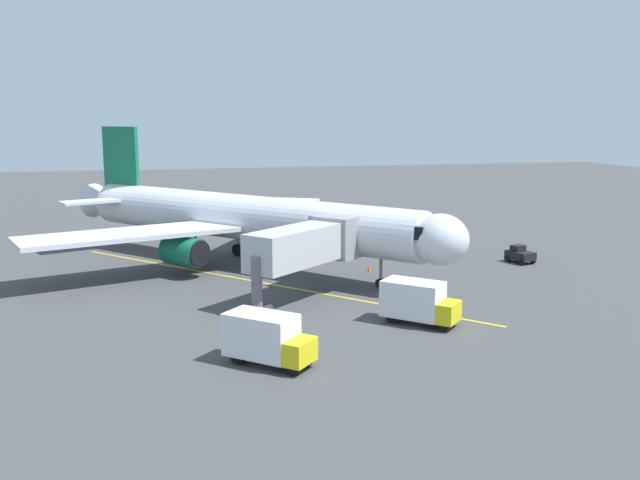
# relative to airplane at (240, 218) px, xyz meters

# --- Properties ---
(ground_plane) EXTENTS (220.00, 220.00, 0.00)m
(ground_plane) POSITION_rel_airplane_xyz_m (-0.11, -0.38, -4.00)
(ground_plane) COLOR #424244
(apron_lead_in_line) EXTENTS (26.24, 30.51, 0.01)m
(apron_lead_in_line) POSITION_rel_airplane_xyz_m (-0.18, 6.21, -4.00)
(apron_lead_in_line) COLOR yellow
(apron_lead_in_line) RESTS_ON ground
(airplane) EXTENTS (32.33, 33.65, 11.50)m
(airplane) POSITION_rel_airplane_xyz_m (0.00, 0.00, 0.00)
(airplane) COLOR silver
(airplane) RESTS_ON ground
(jet_bridge) EXTENTS (9.93, 8.99, 5.40)m
(jet_bridge) POSITION_rel_airplane_xyz_m (-3.28, 12.06, -0.24)
(jet_bridge) COLOR #B7B7BC
(jet_bridge) RESTS_ON ground
(ground_crew_marshaller) EXTENTS (0.37, 0.46, 1.71)m
(ground_crew_marshaller) POSITION_rel_airplane_xyz_m (-8.08, 18.02, -3.12)
(ground_crew_marshaller) COLOR #23232D
(ground_crew_marshaller) RESTS_ON ground
(box_truck_near_nose) EXTENTS (3.02, 4.94, 2.62)m
(box_truck_near_nose) POSITION_rel_airplane_xyz_m (-11.63, -14.83, -2.62)
(box_truck_near_nose) COLOR #9E9EA3
(box_truck_near_nose) RESTS_ON ground
(box_truck_portside) EXTENTS (4.70, 4.56, 2.62)m
(box_truck_portside) POSITION_rel_airplane_xyz_m (1.73, 24.20, -2.62)
(box_truck_portside) COLOR yellow
(box_truck_portside) RESTS_ON ground
(tug_starboard_side) EXTENTS (2.12, 2.64, 1.50)m
(tug_starboard_side) POSITION_rel_airplane_xyz_m (-23.48, 4.99, -3.30)
(tug_starboard_side) COLOR black
(tug_starboard_side) RESTS_ON ground
(box_truck_rear_apron) EXTENTS (4.66, 4.60, 2.62)m
(box_truck_rear_apron) POSITION_rel_airplane_xyz_m (-8.32, 19.52, -2.62)
(box_truck_rear_apron) COLOR yellow
(box_truck_rear_apron) RESTS_ON ground
(safety_cone_nose_left) EXTENTS (0.32, 0.32, 0.55)m
(safety_cone_nose_left) POSITION_rel_airplane_xyz_m (-17.47, 0.44, -3.73)
(safety_cone_nose_left) COLOR #F2590F
(safety_cone_nose_left) RESTS_ON ground
(safety_cone_nose_right) EXTENTS (0.32, 0.32, 0.55)m
(safety_cone_nose_right) POSITION_rel_airplane_xyz_m (-9.74, 5.36, -3.73)
(safety_cone_nose_right) COLOR #F2590F
(safety_cone_nose_right) RESTS_ON ground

